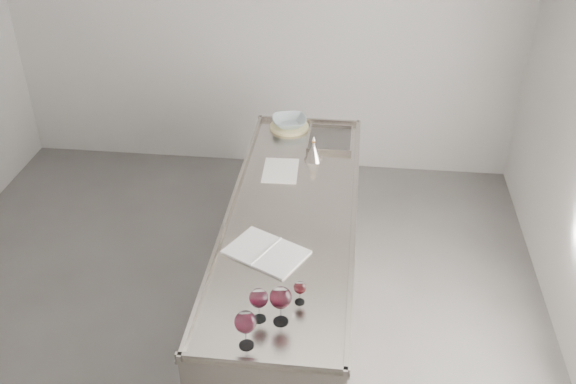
# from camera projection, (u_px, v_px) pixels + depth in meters

# --- Properties ---
(room_shell) EXTENTS (4.54, 5.04, 2.84)m
(room_shell) POSITION_uv_depth(u_px,v_px,m) (190.00, 165.00, 3.34)
(room_shell) COLOR #494745
(room_shell) RESTS_ON ground
(counter) EXTENTS (0.77, 2.42, 0.97)m
(counter) POSITION_uv_depth(u_px,v_px,m) (291.00, 273.00, 4.04)
(counter) COLOR gray
(counter) RESTS_ON ground
(wine_glass_left) EXTENTS (0.10, 0.10, 0.20)m
(wine_glass_left) POSITION_uv_depth(u_px,v_px,m) (245.00, 323.00, 2.82)
(wine_glass_left) COLOR white
(wine_glass_left) RESTS_ON counter
(wine_glass_middle) EXTENTS (0.09, 0.09, 0.18)m
(wine_glass_middle) POSITION_uv_depth(u_px,v_px,m) (259.00, 299.00, 2.97)
(wine_glass_middle) COLOR white
(wine_glass_middle) RESTS_ON counter
(wine_glass_right) EXTENTS (0.10, 0.10, 0.20)m
(wine_glass_right) POSITION_uv_depth(u_px,v_px,m) (281.00, 298.00, 2.94)
(wine_glass_right) COLOR white
(wine_glass_right) RESTS_ON counter
(wine_glass_small) EXTENTS (0.06, 0.06, 0.13)m
(wine_glass_small) POSITION_uv_depth(u_px,v_px,m) (300.00, 288.00, 3.09)
(wine_glass_small) COLOR white
(wine_glass_small) RESTS_ON counter
(notebook) EXTENTS (0.49, 0.44, 0.02)m
(notebook) POSITION_uv_depth(u_px,v_px,m) (266.00, 252.00, 3.46)
(notebook) COLOR white
(notebook) RESTS_ON counter
(loose_paper_top) EXTENTS (0.24, 0.33, 0.00)m
(loose_paper_top) POSITION_uv_depth(u_px,v_px,m) (281.00, 170.00, 4.19)
(loose_paper_top) COLOR silver
(loose_paper_top) RESTS_ON counter
(trivet) EXTENTS (0.36, 0.36, 0.02)m
(trivet) POSITION_uv_depth(u_px,v_px,m) (289.00, 127.00, 4.70)
(trivet) COLOR #CBBD83
(trivet) RESTS_ON counter
(ceramic_bowl) EXTENTS (0.30, 0.30, 0.06)m
(ceramic_bowl) POSITION_uv_depth(u_px,v_px,m) (289.00, 122.00, 4.68)
(ceramic_bowl) COLOR #8B9DA2
(ceramic_bowl) RESTS_ON trivet
(wine_funnel) EXTENTS (0.12, 0.12, 0.18)m
(wine_funnel) POSITION_uv_depth(u_px,v_px,m) (313.00, 153.00, 4.28)
(wine_funnel) COLOR #ABA199
(wine_funnel) RESTS_ON counter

